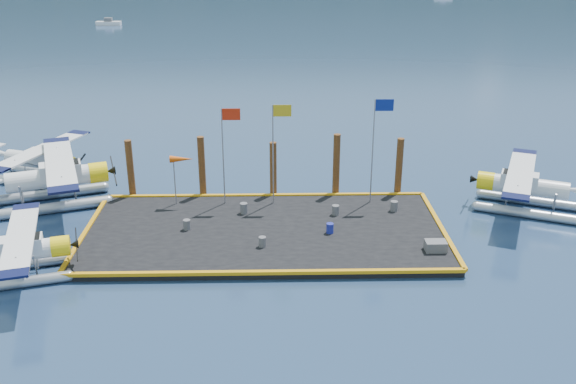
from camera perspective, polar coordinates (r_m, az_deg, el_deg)
name	(u,v)px	position (r m, az deg, el deg)	size (l,w,h in m)	color
ground	(265,235)	(36.41, -2.07, -3.88)	(4000.00, 4000.00, 0.00)	navy
dock	(265,232)	(36.33, -2.08, -3.59)	(20.00, 10.00, 0.40)	black
dock_bumpers	(265,228)	(36.20, -2.08, -3.18)	(20.25, 10.25, 0.18)	#C8860B
seaplane_a	(15,255)	(34.19, -23.07, -5.14)	(7.87, 8.47, 3.01)	#9CA1AA
seaplane_b	(55,181)	(42.35, -20.04, 0.97)	(9.86, 10.49, 3.77)	#9CA1AA
seaplane_c	(39,163)	(46.79, -21.29, 2.44)	(8.47, 8.99, 3.24)	#9CA1AA
seaplane_d	(525,189)	(41.65, 20.32, 0.29)	(8.65, 9.10, 3.32)	#9CA1AA
drum_0	(187,225)	(36.51, -8.98, -2.88)	(0.41, 0.41, 0.58)	#525256
drum_1	(330,228)	(35.73, 3.75, -3.23)	(0.40, 0.40, 0.57)	navy
drum_2	(336,210)	(38.01, 4.25, -1.61)	(0.42, 0.42, 0.59)	#525256
drum_3	(262,242)	(34.18, -2.30, -4.44)	(0.39, 0.39, 0.55)	#525256
drum_4	(394,206)	(38.96, 9.40, -1.24)	(0.44, 0.44, 0.61)	#525256
drum_5	(244,208)	(38.21, -3.96, -1.44)	(0.45, 0.45, 0.63)	#525256
crate	(436,246)	(34.59, 12.99, -4.69)	(1.10, 0.74, 0.55)	#525256
flagpole_red	(226,141)	(38.43, -5.53, 4.50)	(1.14, 0.08, 6.00)	gray
flagpole_yellow	(276,139)	(38.29, -1.05, 4.72)	(1.14, 0.08, 6.20)	gray
flagpole_blue	(377,136)	(38.72, 7.89, 4.98)	(1.14, 0.08, 6.50)	gray
windsock	(181,160)	(39.09, -9.47, 2.80)	(1.40, 0.44, 3.12)	gray
piling_0	(131,171)	(41.61, -13.82, 1.85)	(0.44, 0.44, 4.00)	#3E2611
piling_1	(202,169)	(40.83, -7.66, 2.07)	(0.44, 0.44, 4.20)	#3E2611
piling_2	(273,171)	(40.64, -1.32, 1.87)	(0.44, 0.44, 3.80)	#3E2611
piling_3	(336,167)	(40.75, 4.31, 2.24)	(0.44, 0.44, 4.30)	#3E2611
piling_4	(399,169)	(41.37, 9.83, 2.06)	(0.44, 0.44, 4.00)	#3E2611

